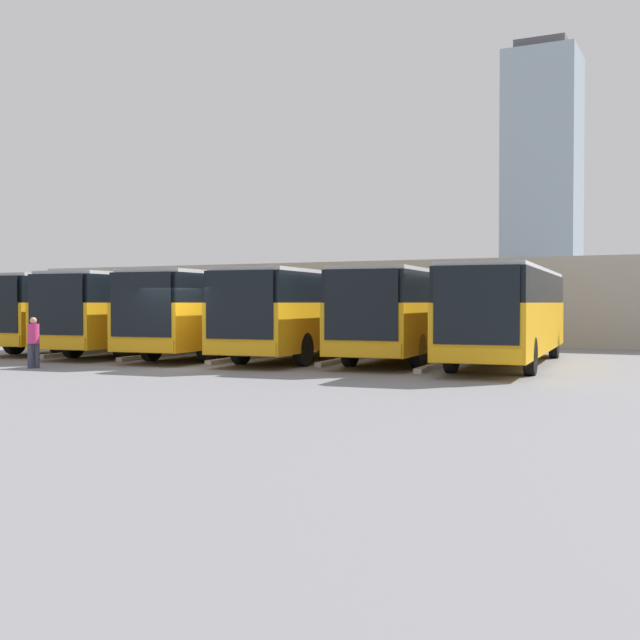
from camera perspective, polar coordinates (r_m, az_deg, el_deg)
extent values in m
plane|color=gray|center=(25.62, -9.67, -3.34)|extent=(600.00, 600.00, 0.00)
cube|color=orange|center=(26.98, 13.28, -0.48)|extent=(3.52, 12.18, 1.59)
cube|color=black|center=(26.97, 13.29, 2.24)|extent=(3.47, 12.00, 0.97)
cube|color=black|center=(21.02, 11.02, 1.06)|extent=(2.22, 0.23, 2.06)
cube|color=orange|center=(21.06, 11.00, -2.51)|extent=(2.40, 0.26, 0.40)
cube|color=silver|center=(26.99, 13.30, 3.40)|extent=(3.38, 11.69, 0.12)
cylinder|color=black|center=(23.18, 14.73, -2.51)|extent=(0.39, 1.10, 1.08)
cylinder|color=black|center=(23.54, 9.32, -2.43)|extent=(0.39, 1.10, 1.08)
cylinder|color=black|center=(30.58, 16.31, -1.62)|extent=(0.39, 1.10, 1.08)
cylinder|color=black|center=(30.85, 12.18, -1.57)|extent=(0.39, 1.10, 1.08)
cube|color=#B2B2AD|center=(25.77, 8.48, -3.14)|extent=(0.71, 5.64, 0.15)
cube|color=orange|center=(28.79, 6.68, -0.34)|extent=(3.52, 12.18, 1.59)
cube|color=black|center=(28.78, 6.69, 2.20)|extent=(3.47, 12.00, 0.97)
cube|color=black|center=(23.00, 2.91, 1.09)|extent=(2.22, 0.23, 2.06)
cube|color=orange|center=(23.03, 2.91, -2.16)|extent=(2.40, 0.26, 0.40)
cube|color=silver|center=(28.79, 6.69, 3.29)|extent=(3.38, 11.69, 0.12)
cylinder|color=black|center=(24.94, 7.01, -2.21)|extent=(0.39, 1.10, 1.08)
cylinder|color=black|center=(25.58, 2.15, -2.12)|extent=(0.39, 1.10, 1.08)
cylinder|color=black|center=(32.20, 10.26, -1.44)|extent=(0.39, 1.10, 1.08)
cylinder|color=black|center=(32.70, 6.42, -1.39)|extent=(0.39, 1.10, 1.08)
cube|color=#B2B2AD|center=(27.83, 1.95, -2.80)|extent=(0.71, 5.64, 0.15)
cube|color=orange|center=(29.44, -0.44, -0.30)|extent=(3.52, 12.18, 1.59)
cube|color=black|center=(29.43, -0.44, 2.19)|extent=(3.47, 12.00, 0.97)
cube|color=black|center=(23.93, -5.77, 1.10)|extent=(2.22, 0.23, 2.06)
cube|color=orange|center=(23.97, -5.77, -2.04)|extent=(2.40, 0.26, 0.40)
cube|color=silver|center=(29.44, -0.44, 3.25)|extent=(3.38, 11.69, 0.12)
cylinder|color=black|center=(25.60, -1.20, -2.12)|extent=(0.39, 1.10, 1.08)
cylinder|color=black|center=(26.53, -5.66, -2.00)|extent=(0.39, 1.10, 1.08)
cylinder|color=black|center=(32.60, 3.80, -1.39)|extent=(0.39, 1.10, 1.08)
cylinder|color=black|center=(33.34, 0.14, -1.33)|extent=(0.39, 1.10, 1.08)
cube|color=#B2B2AD|center=(28.78, -5.24, -2.67)|extent=(0.71, 5.64, 0.15)
cube|color=orange|center=(31.11, -6.45, -0.23)|extent=(3.52, 12.18, 1.59)
cube|color=black|center=(31.11, -6.45, 2.13)|extent=(3.47, 12.00, 0.97)
cube|color=black|center=(25.92, -12.65, 1.08)|extent=(2.22, 0.23, 2.06)
cube|color=orange|center=(25.95, -12.64, -1.81)|extent=(2.40, 0.26, 0.40)
cube|color=silver|center=(31.12, -6.46, 3.14)|extent=(3.38, 11.69, 0.12)
cylinder|color=black|center=(27.34, -8.00, -1.91)|extent=(0.39, 1.10, 1.08)
cylinder|color=black|center=(28.49, -11.92, -1.80)|extent=(0.39, 1.10, 1.08)
cylinder|color=black|center=(34.02, -1.86, -1.28)|extent=(0.39, 1.10, 1.08)
cylinder|color=black|center=(34.96, -5.23, -1.22)|extent=(0.39, 1.10, 1.08)
cube|color=#B2B2AD|center=(30.71, -11.08, -2.44)|extent=(0.71, 5.64, 0.15)
cube|color=orange|center=(33.18, -11.67, -0.15)|extent=(3.52, 12.18, 1.59)
cube|color=black|center=(33.18, -11.68, 2.06)|extent=(3.47, 12.00, 0.97)
cube|color=black|center=(28.31, -18.31, 1.06)|extent=(2.22, 0.23, 2.06)
cube|color=orange|center=(28.34, -18.30, -1.59)|extent=(2.40, 0.26, 0.40)
cube|color=silver|center=(33.19, -11.68, 3.00)|extent=(3.38, 11.69, 0.12)
cylinder|color=black|center=(29.50, -13.77, -1.71)|extent=(0.39, 1.10, 1.08)
cylinder|color=black|center=(30.83, -17.17, -1.60)|extent=(0.39, 1.10, 1.08)
cylinder|color=black|center=(35.85, -6.93, -1.16)|extent=(0.39, 1.10, 1.08)
cylinder|color=black|center=(36.95, -9.98, -1.10)|extent=(0.39, 1.10, 1.08)
cube|color=#B2B2AD|center=(33.00, -16.04, -2.21)|extent=(0.71, 5.64, 0.15)
cube|color=orange|center=(35.94, -15.61, -0.07)|extent=(3.52, 12.18, 1.59)
cube|color=black|center=(35.93, -15.62, 1.97)|extent=(3.47, 12.00, 0.97)
cube|color=silver|center=(35.94, -15.62, 2.85)|extent=(3.38, 11.69, 0.12)
cylinder|color=black|center=(32.34, -17.97, -1.47)|extent=(0.39, 1.10, 1.08)
cylinder|color=black|center=(33.79, -20.91, -1.38)|extent=(0.39, 1.10, 1.08)
cylinder|color=black|center=(38.40, -10.93, -1.01)|extent=(0.39, 1.10, 1.08)
cylinder|color=black|center=(39.63, -13.66, -0.96)|extent=(0.39, 1.10, 1.08)
cylinder|color=#38384C|center=(26.40, -19.90, -2.42)|extent=(0.24, 0.24, 0.77)
cylinder|color=#38384C|center=(26.46, -19.50, -2.41)|extent=(0.24, 0.24, 0.77)
cylinder|color=#D13375|center=(26.39, -19.71, -0.92)|extent=(0.47, 0.47, 0.61)
sphere|color=tan|center=(26.38, -19.72, -0.04)|extent=(0.21, 0.21, 0.21)
cube|color=#A8A399|center=(45.51, 6.90, 1.26)|extent=(43.31, 12.34, 4.11)
cube|color=silver|center=(52.85, 9.63, 3.21)|extent=(43.31, 3.00, 0.24)
cylinder|color=slate|center=(59.87, -4.13, 1.15)|extent=(0.20, 0.20, 3.86)
cube|color=#93A8B7|center=(192.89, 15.54, 9.36)|extent=(16.10, 16.10, 58.74)
cube|color=#4C4C51|center=(199.53, 15.59, 18.08)|extent=(11.27, 11.27, 2.40)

